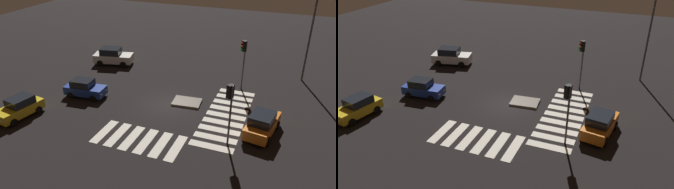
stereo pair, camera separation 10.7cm
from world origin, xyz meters
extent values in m
plane|color=black|center=(0.00, 0.00, 0.00)|extent=(80.00, 80.00, 0.00)
cube|color=gray|center=(1.42, 0.92, 0.09)|extent=(2.56, 2.01, 0.18)
cube|color=silver|center=(-9.27, 6.74, 0.73)|extent=(4.54, 2.74, 0.87)
cube|color=black|center=(-9.52, 6.68, 1.52)|extent=(2.49, 2.11, 0.70)
cylinder|color=black|center=(-8.19, 7.91, 0.34)|extent=(0.72, 0.40, 0.68)
cylinder|color=black|center=(-7.78, 6.18, 0.34)|extent=(0.72, 0.40, 0.68)
cylinder|color=black|center=(-10.75, 7.31, 0.34)|extent=(0.72, 0.40, 0.68)
cylinder|color=black|center=(-10.34, 5.57, 0.34)|extent=(0.72, 0.40, 0.68)
sphere|color=#F2EABF|center=(-7.36, 7.71, 0.73)|extent=(0.23, 0.23, 0.23)
sphere|color=#F2EABF|center=(-7.13, 6.73, 0.73)|extent=(0.23, 0.23, 0.23)
cube|color=orange|center=(8.10, -1.58, 0.69)|extent=(2.37, 4.25, 0.82)
cube|color=black|center=(8.06, -1.83, 1.44)|extent=(1.89, 2.29, 0.67)
cylinder|color=black|center=(7.47, -0.21, 0.32)|extent=(0.34, 0.68, 0.65)
cylinder|color=black|center=(9.14, -0.50, 0.32)|extent=(0.34, 0.68, 0.65)
cylinder|color=black|center=(7.06, -2.67, 0.32)|extent=(0.34, 0.68, 0.65)
cylinder|color=black|center=(8.73, -2.96, 0.32)|extent=(0.34, 0.68, 0.65)
sphere|color=#F2EABF|center=(7.96, 0.44, 0.69)|extent=(0.22, 0.22, 0.22)
sphere|color=#F2EABF|center=(8.90, 0.28, 0.69)|extent=(0.22, 0.22, 0.22)
cube|color=gold|center=(-10.36, -6.31, 0.65)|extent=(2.22, 3.99, 0.77)
cube|color=black|center=(-10.33, -6.08, 1.35)|extent=(1.77, 2.15, 0.63)
cylinder|color=black|center=(-9.77, -7.59, 0.30)|extent=(0.32, 0.64, 0.61)
cylinder|color=black|center=(-11.34, -7.33, 0.30)|extent=(0.32, 0.64, 0.61)
cylinder|color=black|center=(-9.39, -5.28, 0.30)|extent=(0.32, 0.64, 0.61)
cylinder|color=black|center=(-10.95, -5.02, 0.30)|extent=(0.32, 0.64, 0.61)
sphere|color=#F2EABF|center=(-10.23, -8.20, 0.65)|extent=(0.20, 0.20, 0.20)
cube|color=#1E389E|center=(-7.55, -1.21, 0.63)|extent=(3.76, 1.87, 0.75)
cube|color=black|center=(-7.77, -1.23, 1.30)|extent=(1.98, 1.58, 0.60)
cylinder|color=black|center=(-6.49, -0.35, 0.29)|extent=(0.60, 0.26, 0.59)
cylinder|color=black|center=(-6.36, -1.87, 0.29)|extent=(0.60, 0.26, 0.59)
cylinder|color=black|center=(-8.74, -0.54, 0.29)|extent=(0.60, 0.26, 0.59)
cylinder|color=black|center=(-8.61, -2.07, 0.29)|extent=(0.60, 0.26, 0.59)
sphere|color=#F2EABF|center=(-5.81, -0.63, 0.63)|extent=(0.20, 0.20, 0.20)
sphere|color=#F2EABF|center=(-5.74, -1.48, 0.63)|extent=(0.20, 0.20, 0.20)
cylinder|color=#47474C|center=(5.27, 5.62, 2.37)|extent=(0.14, 0.14, 4.75)
cube|color=black|center=(5.15, 5.49, 4.27)|extent=(0.54, 0.53, 0.96)
sphere|color=red|center=(5.01, 5.35, 4.57)|extent=(0.22, 0.22, 0.22)
sphere|color=orange|center=(5.01, 5.35, 4.27)|extent=(0.22, 0.22, 0.22)
sphere|color=green|center=(5.01, 5.35, 3.97)|extent=(0.22, 0.22, 0.22)
cylinder|color=#47474C|center=(6.06, -3.83, 2.28)|extent=(0.14, 0.14, 4.55)
cube|color=black|center=(5.91, -3.74, 4.07)|extent=(0.51, 0.54, 0.96)
sphere|color=red|center=(5.74, -3.63, 4.37)|extent=(0.22, 0.22, 0.22)
sphere|color=orange|center=(5.74, -3.63, 4.07)|extent=(0.22, 0.22, 0.22)
sphere|color=green|center=(5.74, -3.63, 3.77)|extent=(0.22, 0.22, 0.22)
cylinder|color=#47474C|center=(10.57, 9.85, 4.20)|extent=(0.18, 0.18, 8.39)
cube|color=silver|center=(-2.88, -5.70, 0.01)|extent=(0.70, 3.20, 0.02)
cube|color=silver|center=(-1.73, -5.70, 0.01)|extent=(0.70, 3.20, 0.02)
cube|color=silver|center=(-0.58, -5.70, 0.01)|extent=(0.70, 3.20, 0.02)
cube|color=silver|center=(0.57, -5.70, 0.01)|extent=(0.70, 3.20, 0.02)
cube|color=silver|center=(1.72, -5.70, 0.01)|extent=(0.70, 3.20, 0.02)
cube|color=silver|center=(2.88, -5.70, 0.01)|extent=(0.70, 3.20, 0.02)
cube|color=silver|center=(5.09, -4.60, 0.01)|extent=(3.20, 0.70, 0.02)
cube|color=silver|center=(5.09, -3.45, 0.01)|extent=(3.20, 0.70, 0.02)
cube|color=silver|center=(5.09, -2.30, 0.01)|extent=(3.20, 0.70, 0.02)
cube|color=silver|center=(5.09, -1.15, 0.01)|extent=(3.20, 0.70, 0.02)
cube|color=silver|center=(5.09, 0.00, 0.01)|extent=(3.20, 0.70, 0.02)
cube|color=silver|center=(5.09, 1.15, 0.01)|extent=(3.20, 0.70, 0.02)
cube|color=silver|center=(5.09, 2.30, 0.01)|extent=(3.20, 0.70, 0.02)
cube|color=silver|center=(5.09, 3.45, 0.01)|extent=(3.20, 0.70, 0.02)
cube|color=silver|center=(5.09, 4.60, 0.01)|extent=(3.20, 0.70, 0.02)
camera|label=1|loc=(9.32, -23.37, 13.64)|focal=35.31mm
camera|label=2|loc=(9.42, -23.33, 13.64)|focal=35.31mm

